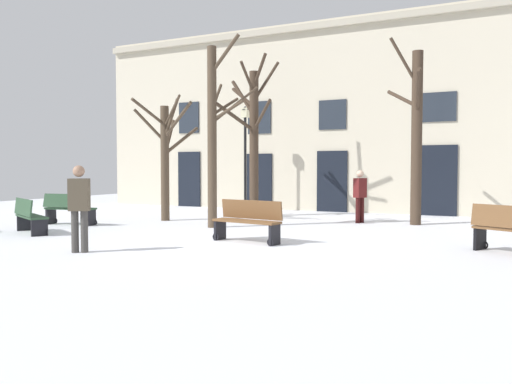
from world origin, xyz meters
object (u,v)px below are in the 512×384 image
object	(u,v)px
tree_foreground	(166,153)
bench_facing_shops	(29,216)
tree_near_facade	(253,134)
person_by_shop_door	(79,204)
streetlamp	(245,148)
person_crossing_plaza	(360,194)
tree_left_of_center	(416,133)
bench_by_litter_bin	(69,209)
tree_right_of_center	(214,129)
bench_near_lamp	(248,220)

from	to	relation	value
tree_foreground	bench_facing_shops	size ratio (longest dim) A/B	2.43
tree_near_facade	person_by_shop_door	distance (m)	8.44
person_by_shop_door	tree_foreground	bearing A→B (deg)	81.29
streetlamp	person_crossing_plaza	distance (m)	5.45
tree_foreground	tree_left_of_center	xyz separation A→B (m)	(7.22, 2.11, 0.55)
tree_foreground	tree_left_of_center	size ratio (longest dim) A/B	0.71
tree_foreground	bench_by_litter_bin	world-z (taller)	tree_foreground
tree_right_of_center	bench_near_lamp	distance (m)	3.76
bench_by_litter_bin	streetlamp	bearing A→B (deg)	-119.78
bench_near_lamp	bench_facing_shops	bearing A→B (deg)	-160.09
tree_foreground	bench_near_lamp	bearing A→B (deg)	-35.29
tree_foreground	person_crossing_plaza	size ratio (longest dim) A/B	2.40
tree_foreground	person_by_shop_door	distance (m)	6.27
tree_left_of_center	person_crossing_plaza	bearing A→B (deg)	-173.82
bench_by_litter_bin	bench_near_lamp	size ratio (longest dim) A/B	0.94
tree_foreground	streetlamp	xyz separation A→B (m)	(0.80, 3.90, 0.31)
tree_right_of_center	tree_foreground	bearing A→B (deg)	157.09
bench_by_litter_bin	bench_facing_shops	size ratio (longest dim) A/B	1.01
bench_near_lamp	bench_facing_shops	xyz separation A→B (m)	(-5.64, -1.01, -0.04)
bench_by_litter_bin	tree_near_facade	bearing A→B (deg)	-134.64
streetlamp	person_by_shop_door	distance (m)	9.89
bench_near_lamp	tree_left_of_center	bearing A→B (deg)	71.47
tree_foreground	bench_facing_shops	world-z (taller)	tree_foreground
tree_near_facade	streetlamp	xyz separation A→B (m)	(-1.04, 1.47, -0.38)
tree_foreground	tree_left_of_center	world-z (taller)	tree_left_of_center
tree_left_of_center	person_by_shop_door	distance (m)	9.58
tree_near_facade	streetlamp	bearing A→B (deg)	125.24
person_crossing_plaza	tree_near_facade	bearing A→B (deg)	-72.23
tree_right_of_center	streetlamp	distance (m)	5.10
streetlamp	bench_near_lamp	size ratio (longest dim) A/B	2.35
streetlamp	tree_left_of_center	bearing A→B (deg)	-15.59
tree_right_of_center	person_crossing_plaza	size ratio (longest dim) A/B	3.30
tree_near_facade	streetlamp	size ratio (longest dim) A/B	1.36
bench_near_lamp	person_by_shop_door	distance (m)	3.57
tree_near_facade	bench_by_litter_bin	distance (m)	6.37
bench_facing_shops	person_by_shop_door	xyz separation A→B (m)	(3.32, -1.66, 0.50)
tree_left_of_center	tree_right_of_center	bearing A→B (deg)	-148.03
tree_left_of_center	bench_facing_shops	bearing A→B (deg)	-143.58
tree_left_of_center	streetlamp	xyz separation A→B (m)	(-6.42, 1.79, -0.24)
bench_facing_shops	tree_foreground	bearing A→B (deg)	-79.87
bench_facing_shops	streetlamp	bearing A→B (deg)	-77.43
tree_near_facade	bench_by_litter_bin	bearing A→B (deg)	-127.60
tree_foreground	bench_facing_shops	distance (m)	4.62
tree_left_of_center	bench_near_lamp	bearing A→B (deg)	-118.29
tree_left_of_center	bench_near_lamp	world-z (taller)	tree_left_of_center
bench_near_lamp	person_by_shop_door	world-z (taller)	person_by_shop_door
bench_by_litter_bin	bench_near_lamp	bearing A→B (deg)	165.12
tree_near_facade	streetlamp	world-z (taller)	tree_near_facade
tree_near_facade	bench_near_lamp	xyz separation A→B (m)	(2.57, -5.56, -2.31)
bench_near_lamp	tree_foreground	bearing A→B (deg)	154.47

